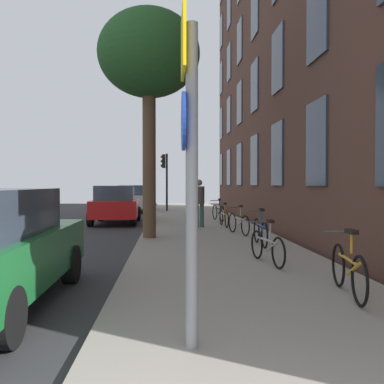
{
  "coord_description": "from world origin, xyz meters",
  "views": [
    {
      "loc": [
        -0.17,
        -0.66,
        1.7
      ],
      "look_at": [
        0.58,
        12.08,
        1.45
      ],
      "focal_mm": 38.7,
      "sensor_mm": 36.0,
      "label": 1
    }
  ],
  "objects": [
    {
      "name": "ground_plane",
      "position": [
        -2.4,
        15.0,
        0.0
      ],
      "size": [
        41.8,
        41.8,
        0.0
      ],
      "primitive_type": "plane",
      "color": "#332D28"
    },
    {
      "name": "road_asphalt",
      "position": [
        -4.5,
        15.0,
        0.01
      ],
      "size": [
        7.0,
        38.0,
        0.01
      ],
      "primitive_type": "cube",
      "color": "#2D2D30",
      "rests_on": "ground"
    },
    {
      "name": "sidewalk",
      "position": [
        1.1,
        15.0,
        0.06
      ],
      "size": [
        4.2,
        38.0,
        0.12
      ],
      "primitive_type": "cube",
      "color": "gray",
      "rests_on": "ground"
    },
    {
      "name": "building_facade",
      "position": [
        3.69,
        14.5,
        8.17
      ],
      "size": [
        0.56,
        27.0,
        16.31
      ],
      "color": "#513328",
      "rests_on": "ground"
    },
    {
      "name": "sign_post",
      "position": [
        0.04,
        3.29,
        1.99
      ],
      "size": [
        0.16,
        0.6,
        3.23
      ],
      "color": "gray",
      "rests_on": "sidewalk"
    },
    {
      "name": "traffic_light",
      "position": [
        -0.32,
        23.78,
        2.44
      ],
      "size": [
        0.43,
        0.24,
        3.38
      ],
      "color": "black",
      "rests_on": "sidewalk"
    },
    {
      "name": "tree_near",
      "position": [
        -0.71,
        11.55,
        5.42
      ],
      "size": [
        2.99,
        2.99,
        6.66
      ],
      "color": "brown",
      "rests_on": "sidewalk"
    },
    {
      "name": "bicycle_0",
      "position": [
        2.37,
        4.99,
        0.49
      ],
      "size": [
        0.43,
        1.69,
        0.96
      ],
      "color": "black",
      "rests_on": "sidewalk"
    },
    {
      "name": "bicycle_1",
      "position": [
        1.8,
        7.39,
        0.47
      ],
      "size": [
        0.45,
        1.67,
        0.89
      ],
      "color": "black",
      "rests_on": "sidewalk"
    },
    {
      "name": "bicycle_2",
      "position": [
        2.21,
        9.79,
        0.49
      ],
      "size": [
        0.42,
        1.65,
        0.96
      ],
      "color": "black",
      "rests_on": "sidewalk"
    },
    {
      "name": "bicycle_3",
      "position": [
        2.06,
        12.19,
        0.48
      ],
      "size": [
        0.53,
        1.66,
        0.93
      ],
      "color": "black",
      "rests_on": "sidewalk"
    },
    {
      "name": "bicycle_4",
      "position": [
        1.92,
        14.59,
        0.47
      ],
      "size": [
        0.42,
        1.67,
        0.89
      ],
      "color": "black",
      "rests_on": "sidewalk"
    },
    {
      "name": "bicycle_5",
      "position": [
        2.01,
        16.99,
        0.49
      ],
      "size": [
        0.48,
        1.71,
        0.96
      ],
      "color": "black",
      "rests_on": "sidewalk"
    },
    {
      "name": "pedestrian_0",
      "position": [
        0.98,
        14.43,
        1.12
      ],
      "size": [
        0.44,
        0.44,
        1.75
      ],
      "color": "#33594C",
      "rests_on": "sidewalk"
    },
    {
      "name": "car_1",
      "position": [
        -2.39,
        17.21,
        0.84
      ],
      "size": [
        2.04,
        4.12,
        1.62
      ],
      "color": "red",
      "rests_on": "road_asphalt"
    },
    {
      "name": "car_2",
      "position": [
        -2.24,
        24.9,
        0.84
      ],
      "size": [
        1.98,
        4.46,
        1.62
      ],
      "color": "silver",
      "rests_on": "road_asphalt"
    }
  ]
}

